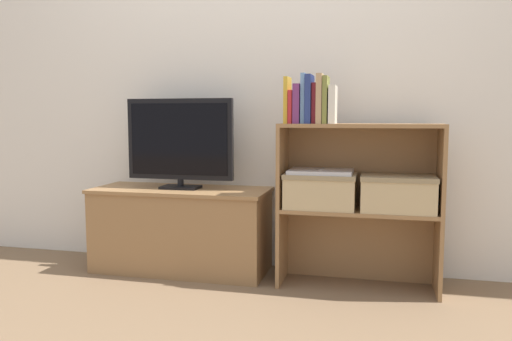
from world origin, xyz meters
name	(u,v)px	position (x,y,z in m)	size (l,w,h in m)	color
ground_plane	(250,287)	(0.00, 0.00, 0.00)	(16.00, 16.00, 0.00)	brown
wall_back	(267,67)	(0.00, 0.43, 1.20)	(10.00, 0.05, 2.40)	silver
tv_stand	(181,229)	(-0.47, 0.20, 0.25)	(1.03, 0.42, 0.49)	olive
tv	(180,141)	(-0.47, 0.20, 0.77)	(0.64, 0.14, 0.52)	black
bookshelf_lower_tier	(358,235)	(0.56, 0.20, 0.27)	(0.83, 0.29, 0.42)	olive
bookshelf_upper_tier	(360,155)	(0.56, 0.20, 0.71)	(0.83, 0.29, 0.45)	olive
book_mustard	(287,100)	(0.18, 0.10, 0.99)	(0.02, 0.13, 0.24)	gold
book_crimson	(292,107)	(0.20, 0.10, 0.96)	(0.02, 0.15, 0.17)	#B22328
book_plum	(298,104)	(0.24, 0.10, 0.97)	(0.03, 0.15, 0.20)	#6B2D66
book_skyblue	(304,99)	(0.27, 0.10, 1.00)	(0.02, 0.12, 0.26)	#709ECC
book_navy	(309,99)	(0.30, 0.10, 1.00)	(0.03, 0.16, 0.25)	navy
book_maroon	(315,103)	(0.33, 0.10, 0.98)	(0.02, 0.12, 0.21)	maroon
book_tan	(320,99)	(0.35, 0.10, 1.00)	(0.03, 0.16, 0.25)	tan
book_olive	(326,100)	(0.38, 0.10, 0.99)	(0.02, 0.15, 0.24)	olive
book_ivory	(333,105)	(0.42, 0.10, 0.97)	(0.03, 0.15, 0.19)	silver
storage_basket_left	(321,189)	(0.36, 0.13, 0.53)	(0.37, 0.26, 0.18)	tan
storage_basket_right	(398,191)	(0.76, 0.13, 0.53)	(0.37, 0.26, 0.18)	tan
laptop	(321,171)	(0.36, 0.13, 0.62)	(0.33, 0.24, 0.02)	#BCBCC1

